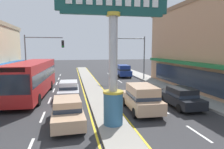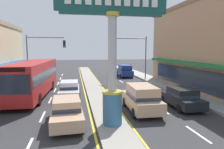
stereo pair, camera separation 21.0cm
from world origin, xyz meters
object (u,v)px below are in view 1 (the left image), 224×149
bus_near_right_lane (33,77)px  suv_kerb_right (123,71)px  sedan_near_left_lane (67,111)px  suv_far_left_oncoming (142,98)px  traffic_light_right_side (132,50)px  sedan_mid_left_lane (181,97)px  traffic_light_left_side (40,51)px  district_sign (113,51)px  sedan_far_right_lane (69,90)px

bus_near_right_lane → suv_kerb_right: size_ratio=2.42×
sedan_near_left_lane → suv_far_left_oncoming: size_ratio=0.94×
traffic_light_right_side → sedan_near_left_lane: 18.06m
bus_near_right_lane → sedan_mid_left_lane: (11.76, -6.09, -1.08)m
traffic_light_left_side → bus_near_right_lane: traffic_light_left_side is taller
sedan_near_left_lane → suv_far_left_oncoming: suv_far_left_oncoming is taller
bus_near_right_lane → sedan_mid_left_lane: size_ratio=2.63×
district_sign → sedan_mid_left_lane: (5.88, 2.81, -3.55)m
bus_near_right_lane → suv_kerb_right: bus_near_right_lane is taller
bus_near_right_lane → sedan_near_left_lane: (3.30, -7.98, -1.08)m
sedan_far_right_lane → sedan_near_left_lane: same height
traffic_light_left_side → suv_far_left_oncoming: (8.74, -13.65, -3.26)m
traffic_light_left_side → traffic_light_right_side: same height
bus_near_right_lane → sedan_far_right_lane: bearing=-24.0°
bus_near_right_lane → suv_far_left_oncoming: bearing=-37.4°
district_sign → suv_kerb_right: district_sign is taller
district_sign → sedan_mid_left_lane: 7.42m
sedan_far_right_lane → sedan_mid_left_lane: (8.45, -4.62, 0.00)m
suv_far_left_oncoming → suv_kerb_right: bearing=79.5°
sedan_far_right_lane → sedan_mid_left_lane: same height
sedan_near_left_lane → bus_near_right_lane: bearing=112.4°
traffic_light_right_side → suv_far_left_oncoming: bearing=-104.5°
district_sign → bus_near_right_lane: (-5.88, 8.90, -2.47)m
suv_kerb_right → traffic_light_left_side: bearing=-160.7°
sedan_far_right_lane → sedan_near_left_lane: (-0.00, -6.52, 0.00)m
bus_near_right_lane → suv_far_left_oncoming: size_ratio=2.43×
district_sign → traffic_light_left_side: district_sign is taller
traffic_light_right_side → bus_near_right_lane: traffic_light_right_side is taller
traffic_light_left_side → traffic_light_right_side: (12.33, 0.26, 0.00)m
bus_near_right_lane → suv_kerb_right: (11.75, 11.40, -0.88)m
sedan_mid_left_lane → sedan_near_left_lane: bearing=-167.4°
traffic_light_left_side → sedan_mid_left_lane: traffic_light_left_side is taller
sedan_mid_left_lane → suv_kerb_right: (-0.00, 17.49, 0.20)m
traffic_light_left_side → sedan_mid_left_lane: 18.25m
traffic_light_right_side → suv_kerb_right: (-0.29, 3.96, -3.26)m
suv_far_left_oncoming → suv_kerb_right: same height
district_sign → sedan_far_right_lane: bearing=109.1°
district_sign → sedan_mid_left_lane: size_ratio=1.82×
bus_near_right_lane → sedan_near_left_lane: size_ratio=2.59×
traffic_light_left_side → suv_kerb_right: bearing=19.3°
district_sign → traffic_light_left_side: bearing=111.0°
sedan_mid_left_lane → bus_near_right_lane: bearing=152.6°
sedan_mid_left_lane → sedan_far_right_lane: bearing=151.3°
district_sign → traffic_light_right_side: 17.46m
sedan_near_left_lane → sedan_far_right_lane: bearing=90.0°
district_sign → traffic_light_left_side: (-6.16, 16.08, -0.10)m
traffic_light_left_side → sedan_near_left_lane: 15.96m
sedan_far_right_lane → suv_far_left_oncoming: 7.18m
traffic_light_left_side → sedan_far_right_lane: bearing=-67.5°
traffic_light_right_side → district_sign: bearing=-110.7°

